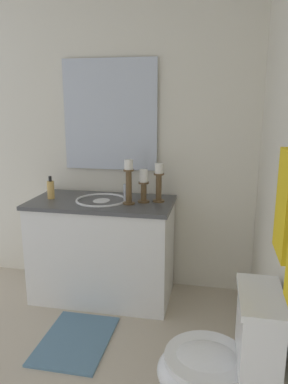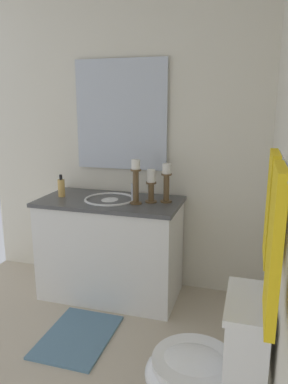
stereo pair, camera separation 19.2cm
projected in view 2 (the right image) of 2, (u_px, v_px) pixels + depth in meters
floor at (42, 379)px, 2.12m from camera, size 2.70×2.48×0.02m
wall_left at (120, 142)px, 3.09m from camera, size 0.04×2.48×2.45m
vanity_cabinet at (111, 248)px, 2.97m from camera, size 0.58×1.12×0.81m
sink_basin at (110, 204)px, 2.89m from camera, size 0.40×0.40×0.24m
mirror at (121, 115)px, 2.99m from camera, size 0.02×0.78×0.88m
candle_holder_tall at (166, 182)px, 2.77m from camera, size 0.09×0.09×0.30m
candle_holder_short at (151, 185)px, 2.78m from camera, size 0.09×0.09×0.25m
candle_holder_mid at (136, 181)px, 2.72m from camera, size 0.09×0.09×0.34m
soap_bottle at (61, 188)px, 2.96m from camera, size 0.06×0.06×0.18m
toilet at (209, 371)px, 1.66m from camera, size 0.39×0.54×0.75m
towel_bar at (284, 165)px, 1.18m from camera, size 0.65×0.02×0.02m
towel_near_vanity at (271, 207)px, 1.38m from camera, size 0.24×0.03×0.42m
towel_center at (274, 247)px, 1.08m from camera, size 0.25×0.03×0.48m
bath_mat at (78, 336)px, 2.48m from camera, size 0.60×0.44×0.02m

